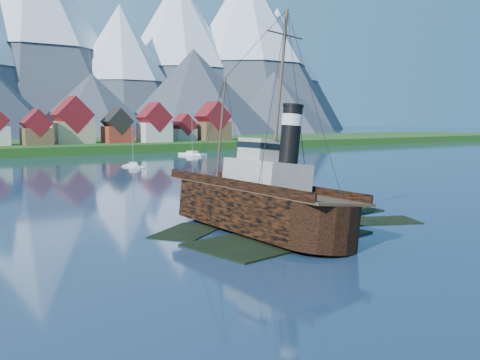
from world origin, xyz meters
TOP-DOWN VIEW (x-y plane):
  - ground at (0.00, 0.00)m, footprint 1400.00×1400.00m
  - shoal at (1.78, 2.15)m, footprint 31.71×21.24m
  - seawall at (0.00, 132.00)m, footprint 600.00×2.50m
  - tugboat_wreck at (-2.87, 4.30)m, footprint 6.95×29.97m
  - sailboat_d at (17.30, 80.44)m, footprint 3.50×7.80m
  - sailboat_e at (50.82, 110.23)m, footprint 5.03×11.22m

SIDE VIEW (x-z plane):
  - shoal at x=1.78m, z-range -0.92..0.22m
  - ground at x=0.00m, z-range 0.00..0.00m
  - seawall at x=0.00m, z-range -1.00..1.00m
  - sailboat_d at x=17.30m, z-range -4.93..5.40m
  - sailboat_e at x=50.82m, z-range -6.04..6.59m
  - tugboat_wreck at x=-2.87m, z-range -8.89..14.86m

